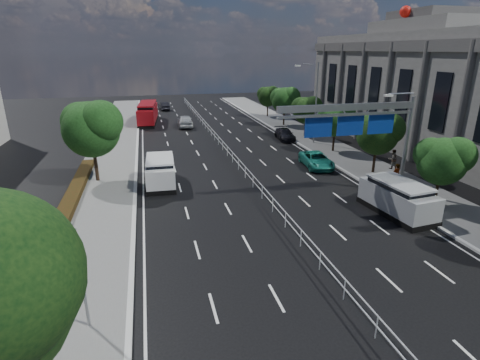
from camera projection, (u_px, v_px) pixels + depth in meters
name	position (u px, v px, depth m)	size (l,w,h in m)	color
ground	(335.00, 288.00, 17.02)	(160.00, 160.00, 0.00)	black
sidewalk_near	(62.00, 331.00, 14.37)	(5.00, 140.00, 0.14)	slate
kerb_near	(130.00, 320.00, 14.94)	(0.25, 140.00, 0.15)	silver
median_fence	(229.00, 153.00, 37.45)	(0.05, 85.00, 1.02)	silver
hedge_near	(42.00, 262.00, 18.44)	(1.00, 36.00, 0.44)	black
toilet_sign	(66.00, 264.00, 13.54)	(1.62, 0.18, 4.34)	gray
overhead_gantry	(361.00, 121.00, 25.91)	(10.24, 0.38, 7.45)	gray
streetlight_far	(314.00, 98.00, 41.51)	(2.78, 2.40, 9.00)	gray
civic_hall	(443.00, 89.00, 40.52)	(14.40, 36.00, 14.35)	slate
near_tree_back	(92.00, 126.00, 29.23)	(4.84, 4.51, 6.69)	black
far_tree_c	(443.00, 159.00, 24.85)	(3.52, 3.28, 4.94)	black
far_tree_d	(378.00, 132.00, 31.63)	(3.85, 3.59, 5.34)	black
far_tree_e	(336.00, 119.00, 38.54)	(3.63, 3.38, 5.13)	black
far_tree_f	(306.00, 109.00, 45.44)	(3.52, 3.28, 5.02)	black
far_tree_g	(285.00, 99.00, 52.22)	(3.96, 3.69, 5.45)	black
far_tree_h	(268.00, 95.00, 59.20)	(3.41, 3.18, 4.91)	black
white_minivan	(161.00, 171.00, 29.83)	(2.43, 5.22, 2.23)	black
red_bus	(148.00, 112.00, 55.07)	(3.23, 9.99, 2.93)	black
near_car_silver	(185.00, 121.00, 52.31)	(1.99, 4.96, 1.69)	#A9ACB0
near_car_dark	(164.00, 106.00, 67.15)	(1.47, 4.21, 1.39)	black
silver_minivan	(398.00, 198.00, 24.45)	(2.81, 5.57, 2.23)	black
parked_car_teal	(317.00, 160.00, 34.45)	(2.24, 4.85, 1.35)	#1A7867
parked_car_dark	(285.00, 134.00, 45.05)	(1.80, 4.43, 1.28)	black
pedestrian_a	(396.00, 176.00, 28.80)	(0.70, 0.46, 1.92)	gray
pedestrian_b	(393.00, 159.00, 33.47)	(0.85, 0.66, 1.74)	gray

